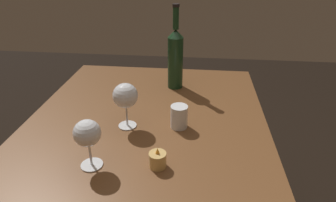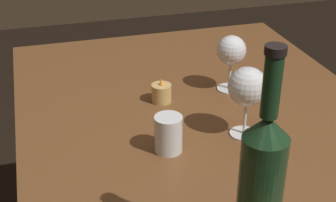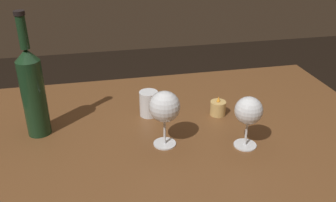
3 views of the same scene
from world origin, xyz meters
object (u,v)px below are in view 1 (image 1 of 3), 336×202
at_px(water_tumbler, 179,118).
at_px(wine_glass_left, 125,97).
at_px(wine_glass_right, 87,134).
at_px(wine_bottle, 175,57).
at_px(votive_candle, 158,160).

bearing_deg(water_tumbler, wine_glass_left, -85.28).
xyz_separation_m(wine_glass_right, water_tumbler, (-0.24, 0.24, -0.07)).
height_order(wine_bottle, water_tumbler, wine_bottle).
distance_m(water_tumbler, votive_candle, 0.23).
xyz_separation_m(wine_glass_left, wine_bottle, (-0.36, 0.14, 0.02)).
bearing_deg(wine_bottle, wine_glass_left, -21.55).
height_order(wine_glass_left, wine_glass_right, wine_glass_left).
bearing_deg(water_tumbler, wine_glass_right, -45.08).
relative_size(water_tumbler, votive_candle, 1.26).
bearing_deg(votive_candle, water_tumbler, 168.41).
distance_m(wine_glass_left, wine_glass_right, 0.23).
relative_size(wine_glass_left, water_tumbler, 2.00).
xyz_separation_m(wine_bottle, water_tumbler, (0.35, 0.04, -0.11)).
bearing_deg(wine_glass_right, wine_glass_left, 166.19).
relative_size(wine_glass_left, votive_candle, 2.51).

